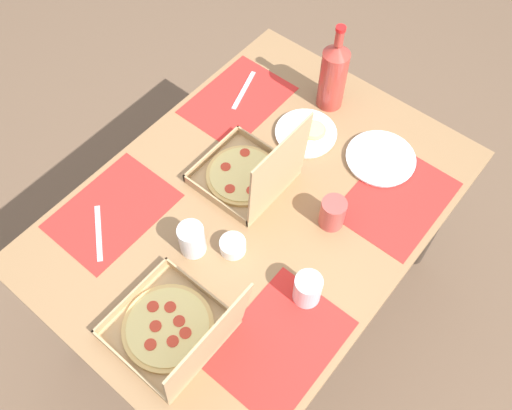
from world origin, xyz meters
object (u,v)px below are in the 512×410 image
cup_dark (192,239)px  pizza_box_corner_left (250,174)px  plate_near_right (380,159)px  pizza_box_edge_far (176,331)px  soda_bottle (333,74)px  cup_clear_left (333,213)px  cup_red (308,289)px  condiment_bowl (233,246)px  plate_near_left (307,133)px

cup_dark → pizza_box_corner_left: bearing=-175.7°
plate_near_right → pizza_box_edge_far: bearing=-6.5°
plate_near_right → cup_dark: size_ratio=2.09×
soda_bottle → cup_dark: size_ratio=3.01×
pizza_box_edge_far → cup_clear_left: 0.56m
pizza_box_corner_left → plate_near_right: 0.43m
soda_bottle → cup_red: bearing=30.4°
cup_clear_left → condiment_bowl: bearing=-32.8°
plate_near_left → plate_near_right: bearing=105.1°
condiment_bowl → plate_near_right: bearing=164.1°
pizza_box_corner_left → pizza_box_edge_far: bearing=18.8°
cup_clear_left → pizza_box_edge_far: bearing=-11.0°
pizza_box_edge_far → cup_red: pizza_box_edge_far is taller
pizza_box_corner_left → pizza_box_edge_far: 0.53m
cup_clear_left → cup_red: (0.24, 0.09, -0.00)m
plate_near_right → plate_near_left: (0.07, -0.25, 0.00)m
cup_clear_left → soda_bottle: bearing=-144.0°
pizza_box_corner_left → plate_near_left: 0.27m
condiment_bowl → soda_bottle: bearing=-169.7°
cup_clear_left → cup_dark: 0.41m
pizza_box_corner_left → soda_bottle: (-0.43, -0.01, 0.09)m
pizza_box_corner_left → plate_near_right: pizza_box_corner_left is taller
cup_clear_left → condiment_bowl: (0.26, -0.17, -0.03)m
plate_near_left → cup_clear_left: 0.34m
cup_dark → condiment_bowl: size_ratio=1.41×
plate_near_right → cup_dark: cup_dark is taller
cup_dark → soda_bottle: bearing=-177.8°
plate_near_right → cup_red: 0.54m
pizza_box_edge_far → condiment_bowl: 0.30m
soda_bottle → cup_dark: 0.72m
pizza_box_corner_left → pizza_box_edge_far: (0.50, 0.17, 0.00)m
cup_clear_left → condiment_bowl: cup_clear_left is taller
pizza_box_corner_left → soda_bottle: soda_bottle is taller
plate_near_left → cup_red: bearing=36.5°
soda_bottle → condiment_bowl: (0.65, 0.12, -0.11)m
pizza_box_corner_left → condiment_bowl: pizza_box_corner_left is taller
pizza_box_edge_far → cup_dark: pizza_box_edge_far is taller
plate_near_left → soda_bottle: bearing=-170.9°
plate_near_right → plate_near_left: bearing=-74.9°
plate_near_right → condiment_bowl: size_ratio=2.94×
plate_near_left → cup_red: (0.46, 0.34, 0.04)m
pizza_box_edge_far → soda_bottle: (-0.94, -0.18, 0.08)m
plate_near_left → soda_bottle: size_ratio=0.63×
condiment_bowl → plate_near_left: bearing=-169.3°
plate_near_left → cup_red: cup_red is taller
pizza_box_edge_far → plate_near_left: bearing=-169.0°
plate_near_left → pizza_box_edge_far: bearing=11.0°
plate_near_left → soda_bottle: 0.21m
soda_bottle → condiment_bowl: bearing=10.3°
cup_clear_left → cup_dark: (0.33, -0.26, 0.00)m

